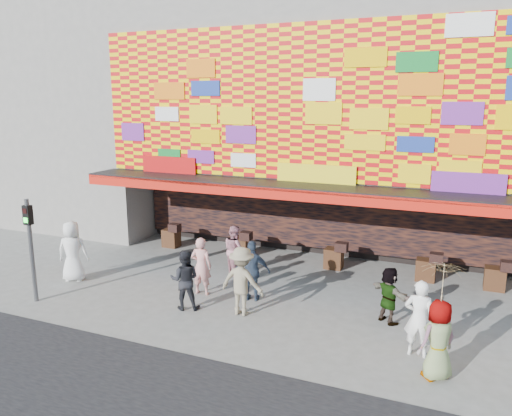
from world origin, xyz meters
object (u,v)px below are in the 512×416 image
at_px(ped_a, 73,251).
at_px(ped_c, 185,280).
at_px(ped_e, 252,271).
at_px(ped_g, 438,340).
at_px(parasol, 443,283).
at_px(ped_b, 201,266).
at_px(ped_d, 242,281).
at_px(ped_h, 419,318).
at_px(signal_left, 30,239).
at_px(ped_f, 389,295).
at_px(ped_i, 235,250).

relative_size(ped_a, ped_c, 1.15).
distance_m(ped_c, ped_e, 1.95).
xyz_separation_m(ped_g, parasol, (0.00, 0.00, 1.25)).
bearing_deg(ped_a, parasol, 149.84).
distance_m(ped_b, ped_e, 1.59).
relative_size(ped_d, ped_h, 1.05).
distance_m(ped_b, parasol, 7.17).
distance_m(signal_left, parasol, 10.88).
bearing_deg(signal_left, ped_d, 14.44).
bearing_deg(ped_g, ped_e, -66.25).
bearing_deg(ped_d, signal_left, 17.20).
bearing_deg(ped_f, ped_a, 42.29).
xyz_separation_m(ped_h, ped_i, (-6.11, 3.26, -0.08)).
bearing_deg(signal_left, ped_i, 45.01).
xyz_separation_m(ped_f, ped_g, (1.32, -2.32, 0.11)).
bearing_deg(ped_g, signal_left, -41.21).
distance_m(ped_h, ped_i, 6.93).
height_order(ped_g, ped_h, ped_h).
distance_m(ped_e, ped_f, 3.83).
bearing_deg(ped_i, ped_d, 158.86).
relative_size(ped_b, ped_g, 1.01).
bearing_deg(ped_f, ped_d, 52.99).
bearing_deg(ped_h, ped_c, -0.90).
bearing_deg(ped_b, ped_e, 179.36).
height_order(ped_h, parasol, parasol).
relative_size(signal_left, ped_c, 1.78).
bearing_deg(parasol, ped_f, 119.69).
bearing_deg(ped_i, ped_h, -168.05).
height_order(ped_b, ped_c, ped_b).
relative_size(ped_d, ped_i, 1.15).
xyz_separation_m(ped_g, ped_i, (-6.57, 4.10, -0.04)).
relative_size(ped_c, ped_d, 0.90).
height_order(signal_left, ped_d, signal_left).
bearing_deg(ped_a, ped_f, 162.38).
bearing_deg(ped_h, ped_e, -16.43).
bearing_deg(ped_e, ped_c, 30.58).
xyz_separation_m(ped_b, ped_c, (0.10, -1.11, -0.03)).
height_order(ped_g, ped_i, ped_g).
xyz_separation_m(ped_d, ped_i, (-1.54, 2.80, -0.12)).
bearing_deg(parasol, ped_a, 172.09).
distance_m(ped_g, parasol, 1.25).
bearing_deg(ped_d, ped_h, 176.94).
distance_m(ped_d, ped_e, 1.00).
bearing_deg(ped_d, ped_c, 12.76).
height_order(ped_b, ped_d, ped_d).
height_order(ped_a, ped_i, ped_a).
bearing_deg(ped_a, ped_g, 149.84).
bearing_deg(ped_c, parasol, 150.43).
relative_size(signal_left, ped_e, 1.70).
bearing_deg(ped_e, signal_left, 13.42).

